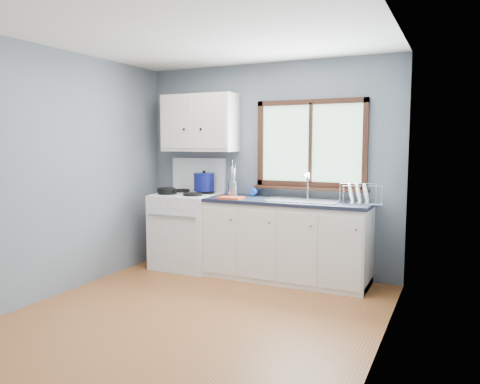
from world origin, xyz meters
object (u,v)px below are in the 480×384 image
at_px(sink, 302,206).
at_px(dish_rack, 359,198).
at_px(gas_range, 187,228).
at_px(utensil_crock, 233,189).
at_px(skillet, 167,190).
at_px(stockpot, 204,182).
at_px(base_cabinets, 286,244).
at_px(thermos, 233,182).

height_order(sink, dish_rack, sink).
bearing_deg(gas_range, utensil_crock, 10.63).
bearing_deg(dish_rack, gas_range, 161.94).
distance_m(gas_range, skillet, 0.55).
distance_m(sink, dish_rack, 0.62).
distance_m(utensil_crock, dish_rack, 1.51).
bearing_deg(skillet, stockpot, 43.22).
distance_m(skillet, dish_rack, 2.30).
bearing_deg(base_cabinets, utensil_crock, 172.79).
relative_size(stockpot, dish_rack, 0.66).
bearing_deg(skillet, dish_rack, 11.13).
bearing_deg(thermos, sink, -8.48).
distance_m(gas_range, dish_rack, 2.15).
relative_size(base_cabinets, thermos, 5.54).
relative_size(gas_range, base_cabinets, 0.74).
xyz_separation_m(sink, dish_rack, (0.61, 0.05, 0.12)).
relative_size(gas_range, utensil_crock, 3.21).
bearing_deg(skillet, sink, 11.41).
relative_size(skillet, thermos, 1.04).
bearing_deg(base_cabinets, stockpot, 174.58).
height_order(stockpot, dish_rack, stockpot).
bearing_deg(dish_rack, sink, 164.94).
height_order(sink, utensil_crock, utensil_crock).
relative_size(utensil_crock, dish_rack, 0.86).
relative_size(skillet, stockpot, 1.07).
xyz_separation_m(skillet, dish_rack, (2.29, 0.23, -0.01)).
relative_size(sink, utensil_crock, 1.98).
distance_m(skillet, utensil_crock, 0.82).
height_order(gas_range, dish_rack, gas_range).
xyz_separation_m(stockpot, dish_rack, (1.92, -0.05, -0.10)).
height_order(gas_range, sink, gas_range).
distance_m(gas_range, utensil_crock, 0.79).
relative_size(base_cabinets, utensil_crock, 4.36).
bearing_deg(stockpot, base_cabinets, -5.42).
height_order(sink, skillet, sink).
bearing_deg(skillet, thermos, 28.28).
bearing_deg(gas_range, base_cabinets, 0.82).
xyz_separation_m(stockpot, thermos, (0.38, 0.03, 0.01)).
bearing_deg(sink, utensil_crock, 174.19).
bearing_deg(dish_rack, thermos, 156.81).
relative_size(skillet, utensil_crock, 0.82).
xyz_separation_m(skillet, thermos, (0.75, 0.32, 0.10)).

